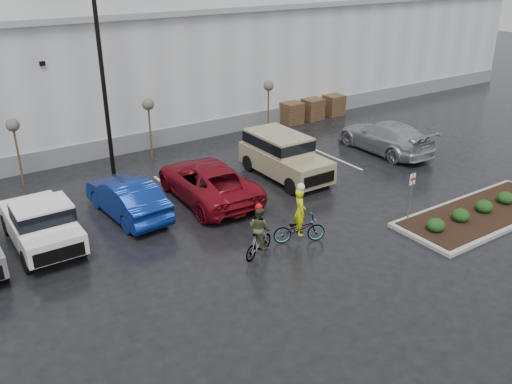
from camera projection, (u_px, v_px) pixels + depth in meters
ground at (339, 253)px, 19.57m from camera, size 120.00×120.00×0.00m
warehouse at (112, 60)px, 34.79m from camera, size 60.50×15.50×7.20m
wooded_ridge at (28, 31)px, 52.50m from camera, size 80.00×25.00×6.00m
lamppost at (100, 56)px, 24.34m from camera, size 0.50×1.00×9.22m
sapling_west at (13, 129)px, 24.25m from camera, size 0.60×0.60×3.20m
sapling_mid at (148, 108)px, 27.57m from camera, size 0.60×0.60×3.20m
sapling_east at (269, 89)px, 31.40m from camera, size 0.60×0.60×3.20m
pallet_stack_a at (291, 113)px, 34.26m from camera, size 1.20×1.20×1.35m
pallet_stack_b at (312, 109)px, 35.13m from camera, size 1.20×1.20×1.35m
pallet_stack_c at (333, 105)px, 36.05m from camera, size 1.20×1.20×1.35m
curb_island at (483, 214)px, 22.36m from camera, size 8.00×3.00×0.15m
mulch_bed at (483, 212)px, 22.32m from camera, size 7.60×2.60×0.04m
shrub_a at (436, 225)px, 20.69m from camera, size 0.70×0.70×0.52m
shrub_b at (461, 215)px, 21.46m from camera, size 0.70×0.70×0.52m
shrub_c at (484, 206)px, 22.22m from camera, size 0.70×0.70×0.52m
shrub_d at (506, 198)px, 22.99m from camera, size 0.70×0.70×0.52m
fire_lane_sign at (411, 192)px, 21.10m from camera, size 0.30×0.05×2.20m
pickup_white at (39, 219)px, 19.87m from camera, size 2.10×5.20×1.96m
car_blue at (127, 197)px, 22.09m from camera, size 2.03×4.98×1.60m
car_red at (207, 181)px, 23.60m from camera, size 3.10×6.18×1.68m
suv_tan at (285, 157)px, 25.79m from camera, size 2.20×5.10×2.06m
car_far_silver at (385, 137)px, 29.30m from camera, size 2.41×5.80×1.67m
cyclist_hivis at (299, 224)px, 20.07m from camera, size 2.07×1.42×2.38m
cyclist_olive at (259, 237)px, 19.13m from camera, size 1.63×1.05×2.05m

